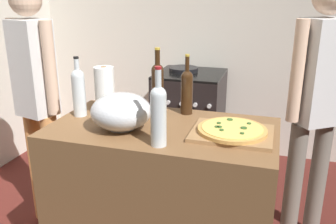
{
  "coord_description": "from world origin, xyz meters",
  "views": [
    {
      "loc": [
        0.63,
        -1.11,
        1.63
      ],
      "look_at": [
        0.07,
        0.72,
        0.99
      ],
      "focal_mm": 39.07,
      "sensor_mm": 36.0,
      "label": 1
    }
  ],
  "objects_px": {
    "wine_bottle_dark": "(158,113)",
    "paper_towel_roll": "(105,91)",
    "wine_bottle_green": "(158,86)",
    "wine_bottle_amber": "(187,90)",
    "stove": "(189,117)",
    "person_in_stripes": "(36,94)",
    "pizza": "(232,130)",
    "mixing_bowl": "(121,111)",
    "person_in_red": "(317,100)",
    "wine_bottle_clear": "(79,90)"
  },
  "relations": [
    {
      "from": "wine_bottle_dark",
      "to": "paper_towel_roll",
      "type": "bearing_deg",
      "value": 141.93
    },
    {
      "from": "paper_towel_roll",
      "to": "wine_bottle_green",
      "type": "distance_m",
      "value": 0.31
    },
    {
      "from": "paper_towel_roll",
      "to": "wine_bottle_dark",
      "type": "xyz_separation_m",
      "value": [
        0.44,
        -0.35,
        0.02
      ]
    },
    {
      "from": "wine_bottle_amber",
      "to": "wine_bottle_dark",
      "type": "height_order",
      "value": "wine_bottle_dark"
    },
    {
      "from": "wine_bottle_dark",
      "to": "wine_bottle_green",
      "type": "relative_size",
      "value": 0.97
    },
    {
      "from": "stove",
      "to": "person_in_stripes",
      "type": "bearing_deg",
      "value": -119.76
    },
    {
      "from": "pizza",
      "to": "stove",
      "type": "relative_size",
      "value": 0.37
    },
    {
      "from": "pizza",
      "to": "paper_towel_roll",
      "type": "distance_m",
      "value": 0.77
    },
    {
      "from": "mixing_bowl",
      "to": "stove",
      "type": "relative_size",
      "value": 0.34
    },
    {
      "from": "person_in_red",
      "to": "paper_towel_roll",
      "type": "bearing_deg",
      "value": -158.77
    },
    {
      "from": "pizza",
      "to": "wine_bottle_amber",
      "type": "relative_size",
      "value": 0.99
    },
    {
      "from": "wine_bottle_dark",
      "to": "wine_bottle_green",
      "type": "bearing_deg",
      "value": 108.95
    },
    {
      "from": "pizza",
      "to": "wine_bottle_dark",
      "type": "xyz_separation_m",
      "value": [
        -0.31,
        -0.22,
        0.13
      ]
    },
    {
      "from": "person_in_red",
      "to": "wine_bottle_green",
      "type": "bearing_deg",
      "value": -157.93
    },
    {
      "from": "wine_bottle_amber",
      "to": "person_in_stripes",
      "type": "distance_m",
      "value": 1.03
    },
    {
      "from": "mixing_bowl",
      "to": "wine_bottle_dark",
      "type": "bearing_deg",
      "value": -29.8
    },
    {
      "from": "wine_bottle_clear",
      "to": "stove",
      "type": "bearing_deg",
      "value": 79.11
    },
    {
      "from": "wine_bottle_dark",
      "to": "wine_bottle_green",
      "type": "xyz_separation_m",
      "value": [
        -0.15,
        0.44,
        0.01
      ]
    },
    {
      "from": "wine_bottle_dark",
      "to": "stove",
      "type": "distance_m",
      "value": 1.91
    },
    {
      "from": "paper_towel_roll",
      "to": "person_in_red",
      "type": "bearing_deg",
      "value": 21.23
    },
    {
      "from": "pizza",
      "to": "person_in_red",
      "type": "bearing_deg",
      "value": 53.42
    },
    {
      "from": "wine_bottle_green",
      "to": "wine_bottle_clear",
      "type": "bearing_deg",
      "value": -157.6
    },
    {
      "from": "mixing_bowl",
      "to": "person_in_red",
      "type": "bearing_deg",
      "value": 33.62
    },
    {
      "from": "wine_bottle_clear",
      "to": "paper_towel_roll",
      "type": "bearing_deg",
      "value": 30.44
    },
    {
      "from": "paper_towel_roll",
      "to": "wine_bottle_amber",
      "type": "height_order",
      "value": "wine_bottle_amber"
    },
    {
      "from": "wine_bottle_green",
      "to": "mixing_bowl",
      "type": "bearing_deg",
      "value": -108.34
    },
    {
      "from": "pizza",
      "to": "paper_towel_roll",
      "type": "xyz_separation_m",
      "value": [
        -0.75,
        0.12,
        0.11
      ]
    },
    {
      "from": "wine_bottle_clear",
      "to": "wine_bottle_dark",
      "type": "bearing_deg",
      "value": -25.56
    },
    {
      "from": "person_in_stripes",
      "to": "wine_bottle_amber",
      "type": "bearing_deg",
      "value": 0.04
    },
    {
      "from": "wine_bottle_clear",
      "to": "stove",
      "type": "relative_size",
      "value": 0.37
    },
    {
      "from": "wine_bottle_clear",
      "to": "person_in_stripes",
      "type": "bearing_deg",
      "value": 154.61
    },
    {
      "from": "wine_bottle_dark",
      "to": "wine_bottle_green",
      "type": "distance_m",
      "value": 0.47
    },
    {
      "from": "wine_bottle_dark",
      "to": "person_in_red",
      "type": "bearing_deg",
      "value": 47.23
    },
    {
      "from": "person_in_red",
      "to": "stove",
      "type": "bearing_deg",
      "value": 136.62
    },
    {
      "from": "wine_bottle_green",
      "to": "person_in_red",
      "type": "xyz_separation_m",
      "value": [
        0.9,
        0.36,
        -0.11
      ]
    },
    {
      "from": "stove",
      "to": "person_in_stripes",
      "type": "height_order",
      "value": "person_in_stripes"
    },
    {
      "from": "mixing_bowl",
      "to": "wine_bottle_clear",
      "type": "height_order",
      "value": "wine_bottle_clear"
    },
    {
      "from": "pizza",
      "to": "wine_bottle_dark",
      "type": "bearing_deg",
      "value": -144.6
    },
    {
      "from": "pizza",
      "to": "wine_bottle_clear",
      "type": "height_order",
      "value": "wine_bottle_clear"
    },
    {
      "from": "mixing_bowl",
      "to": "person_in_red",
      "type": "xyz_separation_m",
      "value": [
        1.0,
        0.66,
        -0.04
      ]
    },
    {
      "from": "pizza",
      "to": "paper_towel_roll",
      "type": "bearing_deg",
      "value": 170.68
    },
    {
      "from": "stove",
      "to": "wine_bottle_amber",
      "type": "bearing_deg",
      "value": -77.37
    },
    {
      "from": "mixing_bowl",
      "to": "person_in_stripes",
      "type": "distance_m",
      "value": 0.84
    },
    {
      "from": "wine_bottle_amber",
      "to": "stove",
      "type": "distance_m",
      "value": 1.47
    },
    {
      "from": "mixing_bowl",
      "to": "stove",
      "type": "height_order",
      "value": "mixing_bowl"
    },
    {
      "from": "mixing_bowl",
      "to": "wine_bottle_clear",
      "type": "relative_size",
      "value": 0.92
    },
    {
      "from": "pizza",
      "to": "person_in_stripes",
      "type": "relative_size",
      "value": 0.21
    },
    {
      "from": "wine_bottle_clear",
      "to": "wine_bottle_green",
      "type": "height_order",
      "value": "wine_bottle_green"
    },
    {
      "from": "wine_bottle_clear",
      "to": "wine_bottle_green",
      "type": "relative_size",
      "value": 0.89
    },
    {
      "from": "pizza",
      "to": "stove",
      "type": "xyz_separation_m",
      "value": [
        -0.59,
        1.55,
        -0.52
      ]
    }
  ]
}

